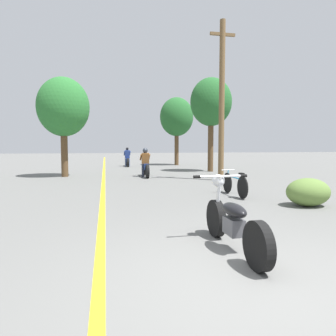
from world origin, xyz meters
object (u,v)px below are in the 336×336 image
(motorcycle_foreground, at_px, (232,221))
(motorcycle_rider_far, at_px, (127,159))
(roadside_tree_right_far, at_px, (177,117))
(motorcycle_rider_lead, at_px, (145,166))
(roadside_tree_left, at_px, (63,108))
(bicycle_parked, at_px, (235,184))
(roadside_tree_right_near, at_px, (211,103))
(utility_pole, at_px, (222,99))

(motorcycle_foreground, distance_m, motorcycle_rider_far, 18.05)
(roadside_tree_right_far, height_order, motorcycle_foreground, roadside_tree_right_far)
(motorcycle_rider_lead, bearing_deg, motorcycle_foreground, -90.67)
(roadside_tree_left, height_order, bicycle_parked, roadside_tree_left)
(motorcycle_rider_lead, relative_size, motorcycle_rider_far, 1.03)
(roadside_tree_left, height_order, motorcycle_rider_far, roadside_tree_left)
(roadside_tree_left, relative_size, motorcycle_foreground, 2.37)
(motorcycle_rider_far, relative_size, bicycle_parked, 1.15)
(roadside_tree_right_near, relative_size, bicycle_parked, 3.14)
(motorcycle_foreground, xyz_separation_m, motorcycle_rider_lead, (0.12, 10.44, 0.12))
(roadside_tree_right_near, xyz_separation_m, roadside_tree_left, (-7.96, -1.40, -0.65))
(motorcycle_foreground, relative_size, motorcycle_rider_lead, 0.98)
(roadside_tree_right_near, xyz_separation_m, roadside_tree_right_far, (-0.59, 6.04, -0.28))
(roadside_tree_left, relative_size, motorcycle_rider_far, 2.41)
(roadside_tree_right_far, bearing_deg, motorcycle_rider_far, -170.59)
(utility_pole, xyz_separation_m, roadside_tree_right_far, (0.53, 10.45, 0.22))
(roadside_tree_right_far, xyz_separation_m, motorcycle_rider_far, (-3.86, -0.64, -3.18))
(motorcycle_rider_lead, bearing_deg, motorcycle_rider_far, 92.41)
(roadside_tree_right_far, xyz_separation_m, motorcycle_rider_lead, (-3.54, -8.25, -3.16))
(roadside_tree_left, xyz_separation_m, bicycle_parked, (5.73, -6.88, -2.98))
(roadside_tree_right_near, xyz_separation_m, motorcycle_foreground, (-4.25, -12.65, -3.56))
(motorcycle_foreground, distance_m, bicycle_parked, 4.82)
(roadside_tree_left, distance_m, motorcycle_rider_far, 8.15)
(roadside_tree_right_far, bearing_deg, roadside_tree_right_near, -84.41)
(roadside_tree_left, distance_m, motorcycle_rider_lead, 4.81)
(roadside_tree_right_near, bearing_deg, motorcycle_rider_far, 129.51)
(utility_pole, relative_size, motorcycle_rider_lead, 3.30)
(motorcycle_foreground, height_order, bicycle_parked, motorcycle_foreground)
(motorcycle_rider_lead, xyz_separation_m, bicycle_parked, (1.90, -6.06, -0.19))
(motorcycle_rider_far, bearing_deg, roadside_tree_left, -117.33)
(motorcycle_foreground, relative_size, motorcycle_rider_far, 1.01)
(motorcycle_foreground, height_order, motorcycle_rider_lead, motorcycle_rider_lead)
(utility_pole, xyz_separation_m, bicycle_parked, (-1.11, -3.86, -3.13))
(roadside_tree_left, distance_m, motorcycle_foreground, 12.20)
(roadside_tree_right_far, bearing_deg, bicycle_parked, -96.54)
(roadside_tree_right_far, xyz_separation_m, roadside_tree_left, (-7.37, -7.44, -0.37))
(roadside_tree_left, bearing_deg, roadside_tree_right_near, 9.97)
(motorcycle_rider_lead, bearing_deg, roadside_tree_right_far, 66.78)
(roadside_tree_right_near, relative_size, motorcycle_rider_far, 2.73)
(motorcycle_rider_far, bearing_deg, bicycle_parked, -80.78)
(roadside_tree_right_near, xyz_separation_m, motorcycle_rider_lead, (-4.13, -2.21, -3.44))
(utility_pole, xyz_separation_m, motorcycle_rider_far, (-3.33, 9.81, -2.96))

